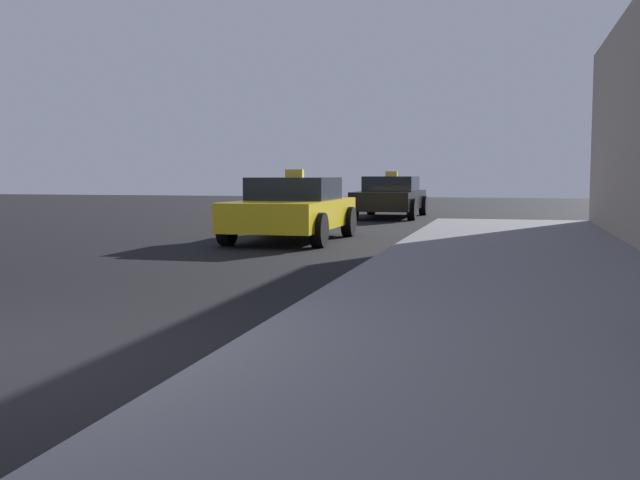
# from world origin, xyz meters

# --- Properties ---
(sidewalk) EXTENTS (4.00, 32.00, 0.15)m
(sidewalk) POSITION_xyz_m (4.00, 0.00, 0.07)
(sidewalk) COLOR slate
(sidewalk) RESTS_ON ground_plane
(car_yellow) EXTENTS (2.00, 4.03, 1.43)m
(car_yellow) POSITION_xyz_m (-0.37, 10.14, 0.65)
(car_yellow) COLOR yellow
(car_yellow) RESTS_ON ground_plane
(car_black) EXTENTS (1.94, 4.53, 1.43)m
(car_black) POSITION_xyz_m (0.26, 18.91, 0.65)
(car_black) COLOR black
(car_black) RESTS_ON ground_plane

